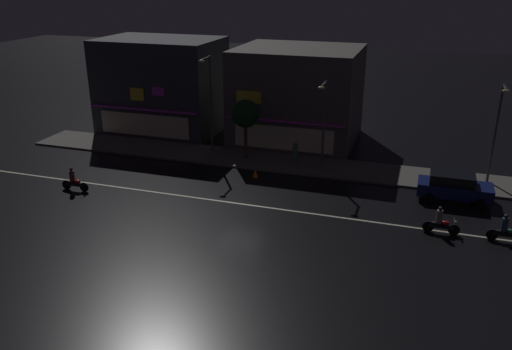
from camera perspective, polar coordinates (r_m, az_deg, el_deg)
The scene contains 15 objects.
ground_plane at distance 31.14m, azimuth -1.63°, elevation -3.19°, with size 140.00×140.00×0.00m, color black.
lane_divider_stripe at distance 31.14m, azimuth -1.63°, elevation -3.18°, with size 37.03×0.16×0.01m, color beige.
sidewalk_far at distance 37.75m, azimuth 2.20°, elevation 1.43°, with size 38.98×3.83×0.14m, color #5B5954.
storefront_left_block at distance 45.74m, azimuth -10.26°, elevation 9.63°, with size 9.86×6.89×7.78m.
storefront_center_block at distance 42.40m, azimuth 4.57°, elevation 8.73°, with size 9.51×8.51×7.42m.
streetlamp_west at distance 38.73m, azimuth -5.10°, elevation 8.51°, with size 0.44×1.64×7.18m.
streetlamp_mid at distance 35.30m, azimuth 7.35°, elevation 6.20°, with size 0.44×1.64×6.10m.
streetlamp_east at distance 35.93m, azimuth 24.83°, elevation 4.94°, with size 0.44×1.64×6.43m.
pedestrian_on_sidewalk at distance 36.79m, azimuth 4.28°, elevation 2.31°, with size 0.35×0.35×1.77m.
street_tree at distance 37.29m, azimuth -1.16°, elevation 6.66°, with size 2.01×2.01×4.37m.
parked_car_near_kerb at distance 33.56m, azimuth 20.80°, elevation -1.17°, with size 4.30×1.98×1.67m.
motorcycle_lead at distance 29.19m, azimuth 19.51°, elevation -4.88°, with size 1.90×0.60×1.52m.
motorcycle_following at distance 29.59m, azimuth 25.61°, elevation -5.47°, with size 1.90×0.60×1.52m.
motorcycle_opposite_lane at distance 34.75m, azimuth -19.26°, elevation -0.62°, with size 1.90×0.60×1.52m.
traffic_cone at distance 35.08m, azimuth -0.08°, elevation 0.21°, with size 0.36×0.36×0.55m, color orange.
Camera 1 is at (9.63, -26.64, 12.95)m, focal length 36.63 mm.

